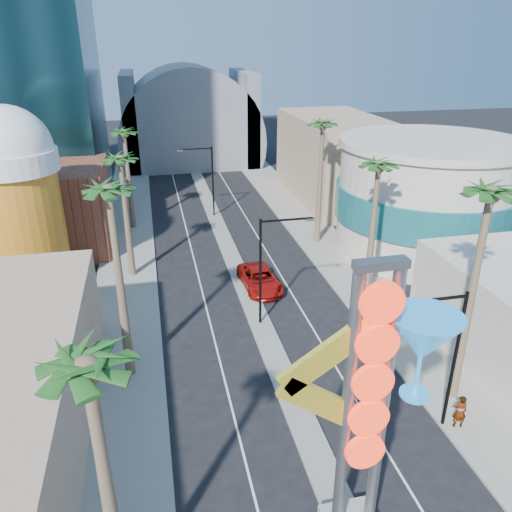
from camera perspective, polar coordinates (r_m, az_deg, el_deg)
The scene contains 22 objects.
sidewalk_west at distance 48.87m, azimuth -14.43°, elevation 0.33°, with size 5.00×100.00×0.15m, color gray.
sidewalk_east at distance 51.47m, azimuth 7.13°, elevation 2.14°, with size 5.00×100.00×0.15m, color gray.
median at distance 52.04m, azimuth -3.90°, elevation 2.52°, with size 1.60×84.00×0.15m, color gray.
brick_filler_west at distance 51.11m, azimuth -22.12°, elevation 5.05°, with size 10.00×10.00×8.00m, color brown.
filler_east at distance 63.89m, azimuth 9.14°, elevation 10.93°, with size 10.00×20.00×10.00m, color tan.
beer_mug at distance 42.74m, azimuth -25.73°, elevation 6.41°, with size 7.00×7.00×14.50m.
turquoise_building at distance 49.05m, azimuth 18.86°, elevation 6.33°, with size 16.60×16.60×10.60m.
canopy at distance 83.59m, azimuth -7.62°, elevation 13.54°, with size 22.00×16.00×22.00m.
neon_sign at distance 19.03m, azimuth 14.89°, elevation -14.78°, with size 6.53×2.60×12.55m.
streetlight_0 at distance 33.96m, azimuth 1.41°, elevation -0.64°, with size 3.79×0.25×8.00m.
streetlight_1 at distance 56.17m, azimuth -5.54°, elevation 9.22°, with size 3.79×0.25×8.00m.
streetlight_2 at distance 26.60m, azimuth 21.09°, elevation -10.01°, with size 3.45×0.25×8.00m.
palm_0 at distance 15.16m, azimuth -18.46°, elevation -14.04°, with size 2.40×2.40×11.70m.
palm_1 at distance 27.33m, azimuth -16.31°, elevation 5.59°, with size 2.40×2.40×12.70m.
palm_2 at distance 41.17m, azimuth -15.18°, elevation 9.73°, with size 2.40×2.40×11.20m.
palm_3 at distance 52.91m, azimuth -14.80°, elevation 12.77°, with size 2.40×2.40×11.20m.
palm_5 at distance 26.66m, azimuth 25.00°, elevation 4.84°, with size 2.40×2.40×13.20m.
palm_6 at distance 36.84m, azimuth 13.78°, elevation 9.00°, with size 2.40×2.40×11.70m.
palm_7 at distance 47.48m, azimuth 7.61°, elevation 13.79°, with size 2.40×2.40×12.70m.
red_pickup at distance 40.64m, azimuth 0.44°, elevation -2.66°, with size 2.70×5.87×1.63m, color #AE110D.
pedestrian_a at distance 29.05m, azimuth 22.28°, elevation -16.12°, with size 0.71×0.47×1.95m, color gray.
pedestrian_b at distance 36.24m, azimuth 14.43°, elevation -6.82°, with size 0.75×0.59×1.55m, color gray.
Camera 1 is at (-6.85, -10.01, 18.93)m, focal length 35.00 mm.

